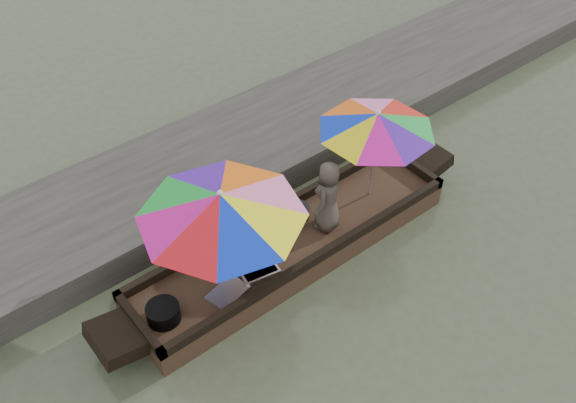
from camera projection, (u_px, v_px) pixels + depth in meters
water at (292, 255)px, 9.38m from camera, size 80.00×80.00×0.00m
dock at (208, 166)px, 10.47m from camera, size 22.00×2.20×0.50m
boat_hull at (292, 247)px, 9.26m from camera, size 5.02×1.20×0.35m
cooking_pot at (163, 313)px, 8.05m from camera, size 0.43×0.43×0.23m
tray_crayfish at (258, 271)px, 8.64m from camera, size 0.57×0.44×0.09m
tray_scallop at (228, 293)px, 8.38m from camera, size 0.58×0.46×0.06m
charcoal_grill at (296, 213)px, 9.39m from camera, size 0.37×0.37×0.18m
supply_bag at (255, 242)px, 8.91m from camera, size 0.30×0.24×0.26m
vendor at (328, 196)px, 8.95m from camera, size 0.67×0.58×1.15m
umbrella_bow at (224, 236)px, 8.10m from camera, size 2.41×2.41×1.55m
umbrella_stern at (373, 155)px, 9.30m from camera, size 2.13×2.13×1.55m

